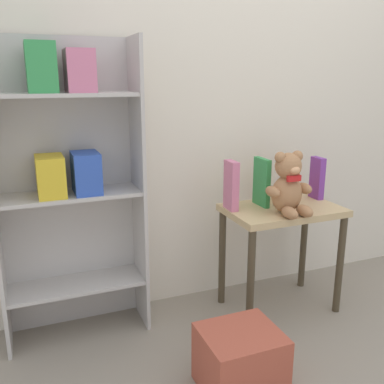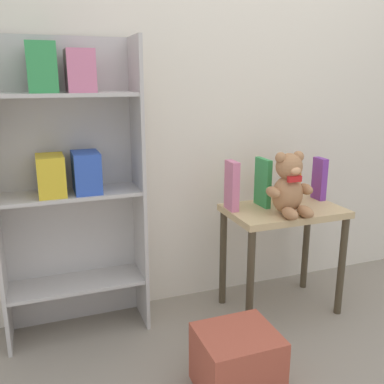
{
  "view_description": "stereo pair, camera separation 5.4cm",
  "coord_description": "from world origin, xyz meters",
  "views": [
    {
      "loc": [
        -1.22,
        -1.0,
        1.3
      ],
      "look_at": [
        -0.44,
        0.96,
        0.74
      ],
      "focal_mm": 40.0,
      "sensor_mm": 36.0,
      "label": 1
    },
    {
      "loc": [
        -1.17,
        -1.02,
        1.3
      ],
      "look_at": [
        -0.44,
        0.96,
        0.74
      ],
      "focal_mm": 40.0,
      "sensor_mm": 36.0,
      "label": 2
    }
  ],
  "objects": [
    {
      "name": "storage_bin",
      "position": [
        -0.45,
        0.38,
        0.14
      ],
      "size": [
        0.33,
        0.29,
        0.27
      ],
      "color": "#AD4C38",
      "rests_on": "ground_plane"
    },
    {
      "name": "display_table",
      "position": [
        0.08,
        0.91,
        0.5
      ],
      "size": [
        0.63,
        0.4,
        0.61
      ],
      "color": "tan",
      "rests_on": "ground_plane"
    },
    {
      "name": "teddy_bear",
      "position": [
        0.04,
        0.82,
        0.76
      ],
      "size": [
        0.25,
        0.23,
        0.33
      ],
      "color": "#A8754C",
      "rests_on": "display_table"
    },
    {
      "name": "book_standing_purple",
      "position": [
        0.37,
        1.0,
        0.73
      ],
      "size": [
        0.04,
        0.1,
        0.24
      ],
      "primitive_type": "cube",
      "rotation": [
        0.0,
        0.0,
        -0.04
      ],
      "color": "purple",
      "rests_on": "display_table"
    },
    {
      "name": "book_standing_pink",
      "position": [
        -0.2,
        0.99,
        0.74
      ],
      "size": [
        0.05,
        0.11,
        0.27
      ],
      "primitive_type": "cube",
      "rotation": [
        0.0,
        0.0,
        -0.03
      ],
      "color": "#D17093",
      "rests_on": "display_table"
    },
    {
      "name": "wall_back",
      "position": [
        0.0,
        1.27,
        1.25
      ],
      "size": [
        4.8,
        0.06,
        2.5
      ],
      "color": "silver",
      "rests_on": "ground_plane"
    },
    {
      "name": "bookshelf_side",
      "position": [
        -1.03,
        1.12,
        0.86
      ],
      "size": [
        0.71,
        0.27,
        1.5
      ],
      "color": "#BCB7B2",
      "rests_on": "ground_plane"
    },
    {
      "name": "book_standing_green",
      "position": [
        -0.01,
        0.99,
        0.74
      ],
      "size": [
        0.03,
        0.14,
        0.27
      ],
      "primitive_type": "cube",
      "rotation": [
        0.0,
        0.0,
        0.01
      ],
      "color": "#33934C",
      "rests_on": "display_table"
    },
    {
      "name": "book_standing_orange",
      "position": [
        0.18,
        0.99,
        0.72
      ],
      "size": [
        0.05,
        0.12,
        0.22
      ],
      "primitive_type": "cube",
      "rotation": [
        0.0,
        0.0,
        0.04
      ],
      "color": "orange",
      "rests_on": "display_table"
    }
  ]
}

